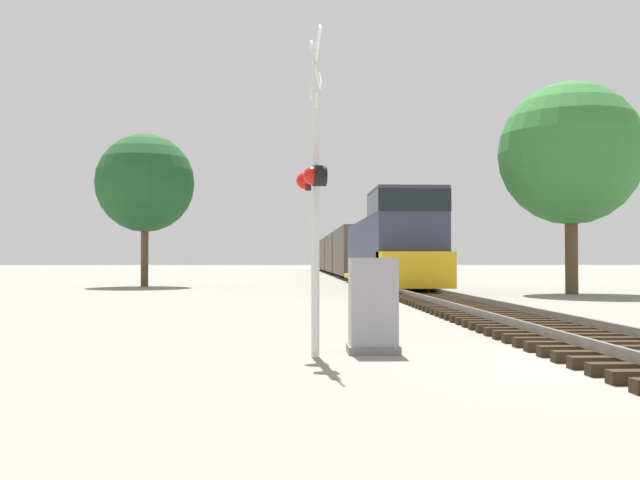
# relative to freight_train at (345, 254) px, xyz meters

# --- Properties ---
(freight_train) EXTENTS (2.93, 78.62, 4.39)m
(freight_train) POSITION_rel_freight_train_xyz_m (0.00, 0.00, 0.00)
(freight_train) COLOR #33384C
(freight_train) RESTS_ON ground
(crossing_signal_near) EXTENTS (0.43, 1.01, 4.75)m
(crossing_signal_near) POSITION_rel_freight_train_xyz_m (-4.56, -56.16, 0.60)
(crossing_signal_near) COLOR silver
(crossing_signal_near) RESTS_ON ground
(relay_cabinet) EXTENTS (0.78, 0.65, 1.44)m
(relay_cabinet) POSITION_rel_freight_train_xyz_m (-3.65, -55.73, -1.26)
(relay_cabinet) COLOR slate
(relay_cabinet) RESTS_ON ground
(tree_far_right) EXTENTS (5.90, 5.90, 8.77)m
(tree_far_right) POSITION_rel_freight_train_xyz_m (6.67, -36.66, 3.83)
(tree_far_right) COLOR brown
(tree_far_right) RESTS_ON ground
(tree_mid_background) EXTENTS (5.21, 5.21, 8.11)m
(tree_mid_background) POSITION_rel_freight_train_xyz_m (-12.64, -27.08, 3.52)
(tree_mid_background) COLOR brown
(tree_mid_background) RESTS_ON ground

